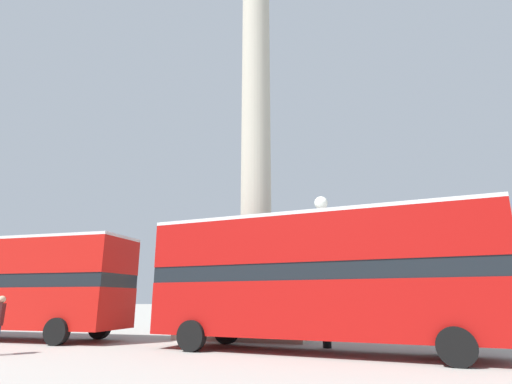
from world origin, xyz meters
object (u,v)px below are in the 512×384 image
monument_column (256,183)px  bus_b (9,283)px  street_lamp (323,247)px  bus_a (316,275)px  equestrian_statue (474,299)px

monument_column → bus_b: 12.20m
monument_column → street_lamp: monument_column is taller
bus_b → street_lamp: 13.86m
bus_a → bus_b: 13.68m
bus_a → street_lamp: bearing=93.0°
equestrian_statue → street_lamp: equestrian_statue is taller
bus_a → street_lamp: (0.04, 1.52, 1.14)m
monument_column → equestrian_statue: size_ratio=4.35×
bus_b → equestrian_statue: size_ratio=1.87×
bus_b → bus_a: bearing=-4.0°
street_lamp → bus_a: bearing=-91.4°
bus_a → equestrian_statue: (6.12, 9.10, -0.76)m
bus_b → street_lamp: size_ratio=2.04×
equestrian_statue → street_lamp: 9.90m
monument_column → equestrian_statue: monument_column is taller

